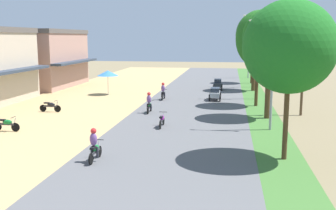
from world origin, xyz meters
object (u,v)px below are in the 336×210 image
motorbike_ahead_fourth (163,92)px  median_tree_fifth (253,32)px  median_tree_fourth (255,35)px  car_sedan_silver (215,93)px  median_tree_second (270,37)px  motorbike_ahead_second (162,120)px  vendor_umbrella (108,73)px  motorbike_ahead_third (149,103)px  parked_motorbike_fourth (50,106)px  streetlamp_near (273,65)px  streetlamp_farthest (249,49)px  median_tree_nearest (290,47)px  parked_motorbike_third (7,124)px  car_hatchback_charcoal (218,84)px  motorbike_foreground_rider (95,146)px  streetlamp_mid (259,50)px  median_tree_third (258,39)px  utility_pole_near (304,61)px  streetlamp_far (253,52)px

motorbike_ahead_fourth → median_tree_fifth: bearing=59.8°
median_tree_fourth → car_sedan_silver: (-3.96, -7.65, -5.45)m
median_tree_second → motorbike_ahead_second: (-7.21, -4.15, -5.41)m
vendor_umbrella → motorbike_ahead_third: bearing=-56.3°
parked_motorbike_fourth → streetlamp_near: 17.67m
vendor_umbrella → parked_motorbike_fourth: bearing=-99.3°
parked_motorbike_fourth → median_tree_second: size_ratio=0.22×
streetlamp_farthest → motorbike_ahead_fourth: (-8.93, -22.49, -3.42)m
motorbike_ahead_third → median_tree_nearest: bearing=-50.4°
motorbike_ahead_second → parked_motorbike_third: bearing=-164.3°
motorbike_ahead_fourth → median_tree_fourth: bearing=42.4°
streetlamp_farthest → streetlamp_near: bearing=-90.0°
median_tree_fifth → motorbike_ahead_third: bearing=-112.0°
motorbike_ahead_second → car_hatchback_charcoal: bearing=81.1°
parked_motorbike_fourth → car_sedan_silver: size_ratio=0.80×
parked_motorbike_third → streetlamp_farthest: size_ratio=0.25×
vendor_umbrella → motorbike_foreground_rider: bearing=-74.4°
motorbike_foreground_rider → car_hatchback_charcoal: bearing=79.6°
streetlamp_mid → motorbike_foreground_rider: streetlamp_mid is taller
median_tree_second → streetlamp_farthest: 30.00m
car_sedan_silver → motorbike_foreground_rider: 20.60m
motorbike_ahead_second → motorbike_ahead_third: bearing=110.9°
motorbike_ahead_fourth → streetlamp_farthest: bearing=68.3°
streetlamp_farthest → motorbike_ahead_second: streetlamp_farthest is taller
median_tree_fourth → median_tree_third: bearing=-91.7°
median_tree_fourth → utility_pole_near: (2.90, -13.79, -1.95)m
median_tree_fifth → motorbike_ahead_fourth: (-9.06, -15.56, -5.75)m
parked_motorbike_third → utility_pole_near: (19.54, 8.64, 3.68)m
median_tree_third → median_tree_fourth: size_ratio=0.95×
streetlamp_near → motorbike_ahead_fourth: size_ratio=3.99×
car_sedan_silver → car_hatchback_charcoal: car_hatchback_charcoal is taller
parked_motorbike_fourth → vendor_umbrella: vendor_umbrella is taller
streetlamp_far → car_sedan_silver: bearing=-110.3°
streetlamp_farthest → utility_pole_near: (2.85, -28.16, -0.04)m
median_tree_third → median_tree_nearest: bearing=-88.4°
median_tree_nearest → car_hatchback_charcoal: median_tree_nearest is taller
motorbike_ahead_second → motorbike_ahead_fourth: motorbike_ahead_fourth is taller
streetlamp_mid → parked_motorbike_fourth: bearing=-150.5°
utility_pole_near → parked_motorbike_fourth: bearing=-174.6°
streetlamp_farthest → median_tree_fourth: bearing=-90.2°
median_tree_third → streetlamp_mid: median_tree_third is taller
parked_motorbike_fourth → median_tree_nearest: size_ratio=0.23×
motorbike_ahead_second → streetlamp_near: bearing=2.6°
median_tree_nearest → median_tree_fourth: median_tree_fourth is taller
motorbike_foreground_rider → motorbike_ahead_third: 12.70m
parked_motorbike_third → motorbike_ahead_third: motorbike_ahead_third is taller
parked_motorbike_third → streetlamp_near: size_ratio=0.25×
median_tree_third → streetlamp_far: bearing=88.5°
utility_pole_near → motorbike_ahead_second: bearing=-149.1°
motorbike_ahead_third → parked_motorbike_third: bearing=-136.0°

